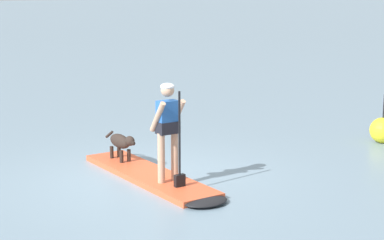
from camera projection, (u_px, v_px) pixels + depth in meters
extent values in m
plane|color=gray|center=(149.00, 178.00, 11.20)|extent=(400.00, 400.00, 0.00)
cube|color=#E55933|center=(149.00, 175.00, 11.19)|extent=(3.45, 1.17, 0.10)
ellipsoid|color=black|center=(205.00, 201.00, 9.81)|extent=(0.64, 0.80, 0.10)
cylinder|color=tan|center=(175.00, 156.00, 10.65)|extent=(0.12, 0.12, 0.83)
cylinder|color=tan|center=(161.00, 158.00, 10.50)|extent=(0.12, 0.12, 0.83)
cube|color=black|center=(168.00, 127.00, 10.48)|extent=(0.26, 0.38, 0.20)
cube|color=#2659A5|center=(168.00, 116.00, 10.44)|extent=(0.24, 0.36, 0.52)
sphere|color=tan|center=(167.00, 90.00, 10.36)|extent=(0.22, 0.22, 0.22)
ellipsoid|color=white|center=(167.00, 87.00, 10.34)|extent=(0.23, 0.23, 0.11)
cylinder|color=tan|center=(177.00, 114.00, 10.54)|extent=(0.43, 0.14, 0.54)
cylinder|color=tan|center=(158.00, 117.00, 10.33)|extent=(0.43, 0.14, 0.54)
cylinder|color=black|center=(180.00, 139.00, 10.22)|extent=(0.04, 0.04, 1.56)
cube|color=black|center=(180.00, 180.00, 10.35)|extent=(0.10, 0.19, 0.20)
ellipsoid|color=#2D231E|center=(120.00, 141.00, 11.95)|extent=(0.67, 0.29, 0.26)
ellipsoid|color=#2D231E|center=(130.00, 141.00, 11.62)|extent=(0.24, 0.18, 0.18)
ellipsoid|color=black|center=(133.00, 143.00, 11.54)|extent=(0.13, 0.09, 0.08)
cylinder|color=#2D231E|center=(109.00, 134.00, 12.28)|extent=(0.27, 0.08, 0.18)
cylinder|color=#2D231E|center=(129.00, 155.00, 11.88)|extent=(0.07, 0.07, 0.23)
cylinder|color=#2D231E|center=(122.00, 157.00, 11.80)|extent=(0.07, 0.07, 0.23)
cylinder|color=#2D231E|center=(119.00, 151.00, 12.20)|extent=(0.07, 0.07, 0.23)
cylinder|color=#2D231E|center=(112.00, 152.00, 12.11)|extent=(0.07, 0.07, 0.23)
sphere|color=yellow|center=(382.00, 130.00, 13.75)|extent=(0.55, 0.55, 0.55)
cylinder|color=black|center=(384.00, 106.00, 13.64)|extent=(0.03, 0.03, 0.50)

